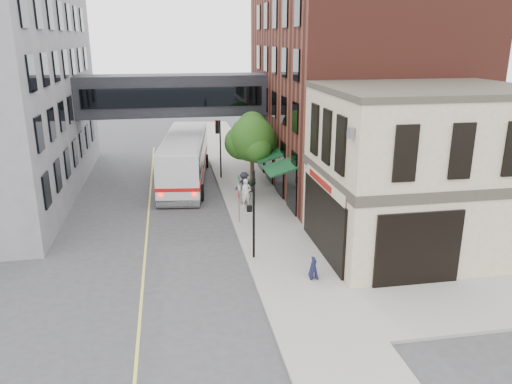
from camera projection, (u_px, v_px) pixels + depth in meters
name	position (u px, v px, depth m)	size (l,w,h in m)	color
ground	(253.00, 279.00, 23.08)	(120.00, 120.00, 0.00)	#38383A
sidewalk_main	(247.00, 188.00, 36.55)	(4.00, 60.00, 0.15)	gray
corner_building	(420.00, 171.00, 25.21)	(10.19, 8.12, 8.45)	tan
brick_building	(351.00, 89.00, 36.76)	(13.76, 18.00, 14.00)	#55231A
skyway_bridge	(173.00, 95.00, 37.56)	(14.00, 3.18, 3.00)	black
traffic_signal_near	(253.00, 204.00, 24.13)	(0.44, 0.22, 4.60)	black
traffic_signal_far	(218.00, 138.00, 38.10)	(0.53, 0.28, 4.50)	black
street_sign_pole	(239.00, 194.00, 29.15)	(0.08, 0.75, 3.00)	gray
street_tree	(252.00, 139.00, 34.70)	(3.80, 3.20, 5.60)	#382619
lane_marking	(149.00, 213.00, 31.64)	(0.12, 40.00, 0.01)	#D8CC4C
bus	(185.00, 157.00, 37.94)	(4.43, 13.34, 3.52)	silver
pedestrian_a	(246.00, 193.00, 32.29)	(0.66, 0.43, 1.80)	white
pedestrian_b	(246.00, 192.00, 32.80)	(0.78, 0.61, 1.61)	#D38B89
pedestrian_c	(244.00, 185.00, 33.80)	(1.20, 0.69, 1.86)	black
newspaper_box	(247.00, 186.00, 35.31)	(0.45, 0.40, 0.89)	#155C20
sandwich_board	(314.00, 268.00, 22.72)	(0.34, 0.52, 0.93)	black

